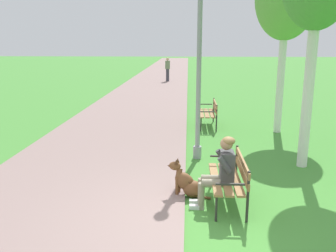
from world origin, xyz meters
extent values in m
plane|color=#478E38|center=(0.00, 0.00, 0.00)|extent=(120.00, 120.00, 0.00)
cube|color=gray|center=(-2.27, 24.00, 0.02)|extent=(4.20, 60.00, 0.04)
cube|color=olive|center=(0.36, 0.77, 0.45)|extent=(0.14, 1.50, 0.04)
cube|color=olive|center=(0.53, 0.77, 0.45)|extent=(0.14, 1.50, 0.04)
cube|color=olive|center=(0.71, 0.77, 0.45)|extent=(0.14, 1.50, 0.04)
cube|color=olive|center=(0.81, 0.77, 0.59)|extent=(0.04, 1.50, 0.11)
cube|color=olive|center=(0.81, 0.77, 0.77)|extent=(0.04, 1.50, 0.11)
cylinder|color=#2D2B28|center=(0.33, 1.46, 0.23)|extent=(0.04, 0.04, 0.45)
cylinder|color=#2D2B28|center=(0.81, 1.46, 0.43)|extent=(0.04, 0.04, 0.85)
cube|color=#2D2B28|center=(0.53, 1.46, 0.63)|extent=(0.45, 0.04, 0.03)
cylinder|color=#2D2B28|center=(0.33, 0.08, 0.23)|extent=(0.04, 0.04, 0.45)
cylinder|color=#2D2B28|center=(0.81, 0.08, 0.43)|extent=(0.04, 0.04, 0.85)
cube|color=#2D2B28|center=(0.53, 0.08, 0.63)|extent=(0.45, 0.04, 0.03)
cube|color=olive|center=(0.31, 6.57, 0.45)|extent=(0.14, 1.50, 0.04)
cube|color=olive|center=(0.49, 6.57, 0.45)|extent=(0.14, 1.50, 0.04)
cube|color=olive|center=(0.66, 6.57, 0.45)|extent=(0.14, 1.50, 0.04)
cube|color=olive|center=(0.77, 6.57, 0.59)|extent=(0.04, 1.50, 0.11)
cube|color=olive|center=(0.77, 6.57, 0.77)|extent=(0.04, 1.50, 0.11)
cylinder|color=#2D2B28|center=(0.29, 7.26, 0.23)|extent=(0.04, 0.04, 0.45)
cylinder|color=#2D2B28|center=(0.77, 7.26, 0.43)|extent=(0.04, 0.04, 0.85)
cube|color=#2D2B28|center=(0.49, 7.26, 0.63)|extent=(0.45, 0.04, 0.03)
cylinder|color=#2D2B28|center=(0.29, 5.88, 0.23)|extent=(0.04, 0.04, 0.45)
cylinder|color=#2D2B28|center=(0.77, 5.88, 0.43)|extent=(0.04, 0.04, 0.85)
cube|color=#2D2B28|center=(0.49, 5.88, 0.63)|extent=(0.45, 0.04, 0.03)
cylinder|color=gray|center=(0.32, 0.69, 0.47)|extent=(0.42, 0.14, 0.14)
cylinder|color=gray|center=(0.11, 0.69, 0.24)|extent=(0.11, 0.11, 0.47)
cube|color=silver|center=(0.03, 0.69, 0.04)|extent=(0.24, 0.09, 0.07)
cylinder|color=gray|center=(0.32, 0.49, 0.47)|extent=(0.42, 0.14, 0.14)
cylinder|color=gray|center=(0.11, 0.49, 0.24)|extent=(0.11, 0.11, 0.47)
cube|color=silver|center=(0.03, 0.49, 0.04)|extent=(0.24, 0.09, 0.07)
cube|color=#3F3F42|center=(0.53, 0.59, 0.73)|extent=(0.22, 0.36, 0.52)
cylinder|color=#3F3F42|center=(0.47, 0.79, 0.83)|extent=(0.25, 0.09, 0.30)
cylinder|color=#3F3F42|center=(0.47, 0.39, 0.83)|extent=(0.25, 0.09, 0.30)
sphere|color=#A37556|center=(0.51, 0.59, 1.13)|extent=(0.21, 0.21, 0.21)
ellipsoid|color=olive|center=(0.54, 0.59, 1.18)|extent=(0.22, 0.23, 0.14)
ellipsoid|color=brown|center=(-0.03, 0.97, 0.16)|extent=(0.42, 0.37, 0.32)
ellipsoid|color=brown|center=(-0.17, 1.01, 0.29)|extent=(0.54, 0.35, 0.48)
ellipsoid|color=#4C2D19|center=(-0.12, 1.00, 0.32)|extent=(0.39, 0.28, 0.27)
cylinder|color=brown|center=(-0.28, 1.10, 0.19)|extent=(0.06, 0.06, 0.38)
cylinder|color=brown|center=(-0.31, 0.99, 0.19)|extent=(0.06, 0.06, 0.38)
cylinder|color=brown|center=(-0.28, 1.04, 0.43)|extent=(0.15, 0.19, 0.19)
ellipsoid|color=brown|center=(-0.36, 1.06, 0.56)|extent=(0.25, 0.19, 0.16)
cone|color=#4C2D19|center=(-0.45, 1.09, 0.55)|extent=(0.12, 0.11, 0.09)
cone|color=#4C2D19|center=(-0.31, 1.09, 0.66)|extent=(0.06, 0.06, 0.09)
cone|color=#4C2D19|center=(-0.33, 1.01, 0.66)|extent=(0.06, 0.06, 0.09)
cylinder|color=brown|center=(0.16, 0.91, 0.03)|extent=(0.28, 0.12, 0.04)
cylinder|color=gray|center=(0.11, 3.22, 0.15)|extent=(0.20, 0.20, 0.30)
cylinder|color=gray|center=(0.11, 3.22, 1.90)|extent=(0.11, 0.11, 3.81)
cylinder|color=silver|center=(2.48, 2.79, 1.72)|extent=(0.22, 0.22, 3.43)
cylinder|color=silver|center=(2.67, 5.96, 1.64)|extent=(0.22, 0.22, 3.28)
cylinder|color=#383842|center=(-1.55, 19.81, 0.44)|extent=(0.22, 0.22, 0.88)
cube|color=#6B7F5B|center=(-1.55, 19.81, 1.16)|extent=(0.32, 0.20, 0.56)
sphere|color=tan|center=(-1.55, 19.81, 1.55)|extent=(0.20, 0.20, 0.20)
camera|label=1|loc=(-0.14, -5.15, 2.79)|focal=38.54mm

